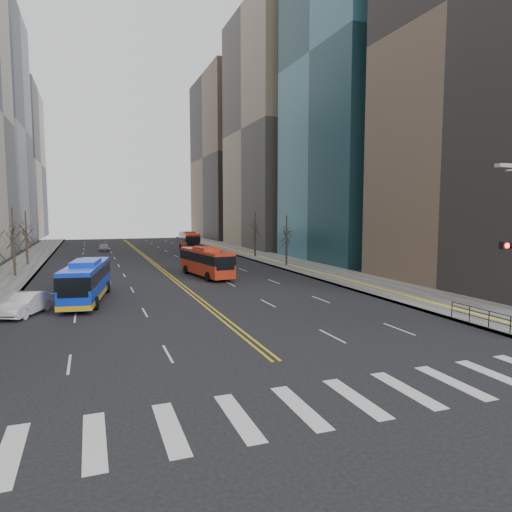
% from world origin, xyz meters
% --- Properties ---
extents(ground, '(220.00, 220.00, 0.00)m').
position_xyz_m(ground, '(0.00, 0.00, 0.00)').
color(ground, black).
extents(sidewalk_right, '(7.00, 130.00, 0.15)m').
position_xyz_m(sidewalk_right, '(17.50, 45.00, 0.07)').
color(sidewalk_right, slate).
rests_on(sidewalk_right, ground).
extents(sidewalk_left, '(5.00, 130.00, 0.15)m').
position_xyz_m(sidewalk_left, '(-16.50, 45.00, 0.07)').
color(sidewalk_left, slate).
rests_on(sidewalk_left, ground).
extents(crosswalk, '(26.70, 4.00, 0.01)m').
position_xyz_m(crosswalk, '(0.00, 0.00, 0.01)').
color(crosswalk, silver).
rests_on(crosswalk, ground).
extents(centerline, '(0.55, 100.00, 0.01)m').
position_xyz_m(centerline, '(0.00, 55.00, 0.01)').
color(centerline, gold).
rests_on(centerline, ground).
extents(office_towers, '(83.00, 134.00, 58.00)m').
position_xyz_m(office_towers, '(0.12, 68.51, 23.92)').
color(office_towers, gray).
rests_on(office_towers, ground).
extents(pedestrian_railing, '(0.06, 6.06, 1.02)m').
position_xyz_m(pedestrian_railing, '(14.30, 6.00, 0.82)').
color(pedestrian_railing, black).
rests_on(pedestrian_railing, sidewalk_right).
extents(street_trees, '(35.20, 47.20, 7.60)m').
position_xyz_m(street_trees, '(-7.18, 34.55, 4.87)').
color(street_trees, '#30271D').
rests_on(street_trees, ground).
extents(blue_bus, '(4.06, 11.45, 3.29)m').
position_xyz_m(blue_bus, '(-8.54, 23.82, 1.72)').
color(blue_bus, '#0E32DA').
rests_on(blue_bus, ground).
extents(red_bus_near, '(3.83, 10.44, 3.26)m').
position_xyz_m(red_bus_near, '(3.66, 33.76, 1.82)').
color(red_bus_near, red).
rests_on(red_bus_near, ground).
extents(red_bus_far, '(3.41, 11.13, 3.48)m').
position_xyz_m(red_bus_far, '(8.99, 68.25, 1.94)').
color(red_bus_far, red).
rests_on(red_bus_far, ground).
extents(car_white, '(3.40, 4.95, 1.55)m').
position_xyz_m(car_white, '(-12.50, 20.01, 0.77)').
color(car_white, silver).
rests_on(car_white, ground).
extents(car_dark_mid, '(1.97, 4.52, 1.51)m').
position_xyz_m(car_dark_mid, '(8.74, 52.38, 0.76)').
color(car_dark_mid, black).
rests_on(car_dark_mid, ground).
extents(car_silver, '(1.72, 4.24, 1.23)m').
position_xyz_m(car_silver, '(-5.88, 71.83, 0.61)').
color(car_silver, gray).
rests_on(car_silver, ground).
extents(car_dark_far, '(2.74, 4.99, 1.32)m').
position_xyz_m(car_dark_far, '(8.19, 62.64, 0.66)').
color(car_dark_far, black).
rests_on(car_dark_far, ground).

